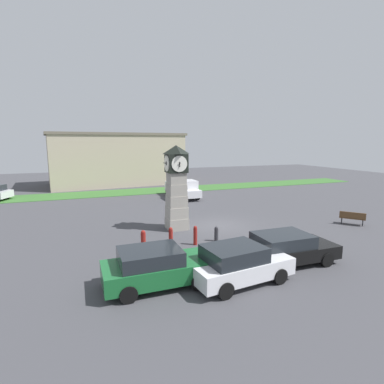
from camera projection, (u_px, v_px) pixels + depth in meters
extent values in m
plane|color=#424247|center=(219.00, 226.00, 20.17)|extent=(86.62, 86.62, 0.00)
cube|color=#A09B90|center=(177.00, 223.00, 19.43)|extent=(1.27, 1.27, 0.74)
cube|color=#9F9A90|center=(177.00, 212.00, 19.30)|extent=(1.22, 1.22, 0.74)
cube|color=#9B958B|center=(177.00, 201.00, 19.18)|extent=(1.16, 1.16, 0.74)
cube|color=#9B968C|center=(176.00, 190.00, 19.06)|extent=(1.10, 1.10, 0.74)
cube|color=#9B968C|center=(176.00, 178.00, 18.94)|extent=(1.04, 1.04, 0.74)
cube|color=black|center=(176.00, 163.00, 18.78)|extent=(1.21, 1.21, 1.17)
cylinder|color=white|center=(173.00, 163.00, 19.36)|extent=(0.99, 0.04, 0.99)
cube|color=black|center=(173.00, 163.00, 19.39)|extent=(0.06, 0.08, 0.23)
cube|color=black|center=(173.00, 163.00, 19.39)|extent=(0.04, 0.37, 0.15)
cylinder|color=white|center=(179.00, 164.00, 18.21)|extent=(0.99, 0.04, 0.99)
cube|color=black|center=(180.00, 164.00, 18.18)|extent=(0.06, 0.16, 0.21)
cube|color=black|center=(180.00, 164.00, 18.18)|extent=(0.04, 0.13, 0.37)
cylinder|color=white|center=(186.00, 163.00, 19.00)|extent=(0.04, 0.99, 0.99)
cube|color=black|center=(186.00, 163.00, 19.01)|extent=(0.07, 0.06, 0.23)
cube|color=black|center=(186.00, 163.00, 19.01)|extent=(0.37, 0.04, 0.08)
cylinder|color=white|center=(167.00, 163.00, 18.56)|extent=(0.04, 0.99, 0.99)
cube|color=black|center=(166.00, 163.00, 18.55)|extent=(0.06, 0.06, 0.23)
cube|color=black|center=(166.00, 163.00, 18.55)|extent=(0.37, 0.04, 0.12)
pyramid|color=black|center=(176.00, 150.00, 18.64)|extent=(1.27, 1.27, 0.54)
cylinder|color=maroon|center=(143.00, 242.00, 15.36)|extent=(0.25, 0.25, 0.97)
sphere|color=maroon|center=(143.00, 232.00, 15.27)|extent=(0.23, 0.23, 0.23)
cylinder|color=maroon|center=(171.00, 238.00, 16.14)|extent=(0.22, 0.22, 0.92)
sphere|color=maroon|center=(171.00, 229.00, 16.06)|extent=(0.20, 0.20, 0.20)
cylinder|color=maroon|center=(195.00, 236.00, 16.37)|extent=(0.21, 0.21, 0.94)
sphere|color=maroon|center=(195.00, 228.00, 16.29)|extent=(0.19, 0.19, 0.19)
cylinder|color=#333338|center=(216.00, 235.00, 17.00)|extent=(0.23, 0.23, 0.72)
sphere|color=#333338|center=(216.00, 228.00, 16.94)|extent=(0.21, 0.21, 0.21)
cube|color=#19602D|center=(158.00, 270.00, 11.70)|extent=(4.26, 1.95, 0.70)
cube|color=#1E2328|center=(150.00, 256.00, 11.49)|extent=(2.35, 1.79, 0.55)
cylinder|color=black|center=(183.00, 264.00, 13.07)|extent=(0.64, 0.22, 0.64)
cylinder|color=black|center=(198.00, 282.00, 11.37)|extent=(0.64, 0.22, 0.64)
cylinder|color=black|center=(121.00, 273.00, 12.14)|extent=(0.64, 0.22, 0.64)
cylinder|color=black|center=(128.00, 294.00, 10.44)|extent=(0.64, 0.22, 0.64)
cube|color=silver|center=(240.00, 267.00, 12.04)|extent=(4.32, 2.34, 0.67)
cube|color=#1E2328|center=(234.00, 253.00, 11.80)|extent=(2.45, 1.99, 0.59)
cylinder|color=black|center=(251.00, 260.00, 13.46)|extent=(0.66, 0.29, 0.64)
cylinder|color=black|center=(280.00, 276.00, 11.86)|extent=(0.66, 0.29, 0.64)
cylinder|color=black|center=(201.00, 271.00, 12.31)|extent=(0.66, 0.29, 0.64)
cylinder|color=black|center=(225.00, 291.00, 10.71)|extent=(0.66, 0.29, 0.64)
cube|color=black|center=(288.00, 251.00, 13.89)|extent=(4.51, 2.10, 0.61)
cube|color=#1E2328|center=(283.00, 240.00, 13.68)|extent=(2.50, 1.90, 0.56)
cylinder|color=black|center=(299.00, 246.00, 15.27)|extent=(0.65, 0.24, 0.64)
cylinder|color=black|center=(327.00, 260.00, 13.51)|extent=(0.65, 0.24, 0.64)
cylinder|color=black|center=(251.00, 253.00, 14.36)|extent=(0.65, 0.24, 0.64)
cylinder|color=black|center=(275.00, 268.00, 12.59)|extent=(0.65, 0.24, 0.64)
cylinder|color=black|center=(7.00, 196.00, 29.71)|extent=(0.67, 0.47, 0.64)
cube|color=silver|center=(182.00, 191.00, 30.35)|extent=(2.27, 5.51, 0.70)
cube|color=silver|center=(185.00, 185.00, 29.34)|extent=(2.11, 1.95, 0.80)
cube|color=silver|center=(179.00, 184.00, 31.27)|extent=(2.24, 3.04, 0.36)
cylinder|color=black|center=(197.00, 196.00, 29.23)|extent=(0.29, 0.80, 0.80)
cylinder|color=black|center=(177.00, 197.00, 28.52)|extent=(0.29, 0.80, 0.80)
cylinder|color=black|center=(186.00, 191.00, 32.27)|extent=(0.29, 0.80, 0.80)
cylinder|color=black|center=(168.00, 192.00, 31.56)|extent=(0.29, 0.80, 0.80)
cube|color=brown|center=(352.00, 218.00, 20.42)|extent=(1.40, 1.55, 0.08)
cube|color=brown|center=(353.00, 215.00, 20.17)|extent=(1.06, 1.27, 0.40)
cylinder|color=#262628|center=(363.00, 222.00, 20.32)|extent=(0.06, 0.06, 0.45)
cylinder|color=#262628|center=(342.00, 219.00, 20.95)|extent=(0.06, 0.06, 0.45)
cylinder|color=#262628|center=(363.00, 223.00, 19.98)|extent=(0.06, 0.06, 0.45)
cylinder|color=#262628|center=(341.00, 221.00, 20.60)|extent=(0.06, 0.06, 0.45)
cube|color=#B7A88E|center=(116.00, 160.00, 39.87)|extent=(17.17, 9.63, 6.41)
cube|color=#6E6455|center=(115.00, 134.00, 39.32)|extent=(17.68, 9.92, 0.30)
cube|color=#386B2D|center=(169.00, 190.00, 35.19)|extent=(51.97, 4.33, 0.04)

